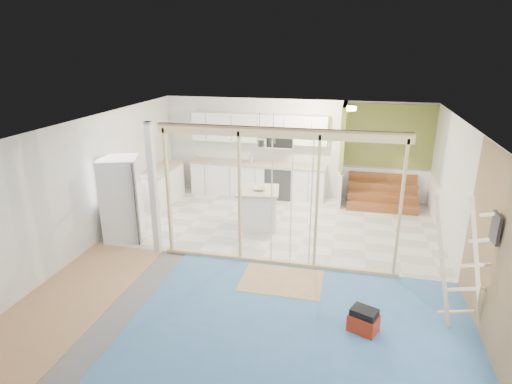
% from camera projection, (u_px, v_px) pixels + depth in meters
% --- Properties ---
extents(room, '(7.01, 8.01, 2.61)m').
position_uv_depth(room, '(261.00, 198.00, 7.69)').
color(room, slate).
rests_on(room, ground).
extents(floor_overlays, '(7.00, 8.00, 0.03)m').
position_uv_depth(floor_overlays, '(265.00, 261.00, 8.15)').
color(floor_overlays, silver).
rests_on(floor_overlays, room).
extents(stud_frame, '(4.66, 0.14, 2.60)m').
position_uv_depth(stud_frame, '(246.00, 181.00, 7.65)').
color(stud_frame, '#CCB87D').
rests_on(stud_frame, room).
extents(base_cabinets, '(4.45, 2.24, 0.93)m').
position_uv_depth(base_cabinets, '(229.00, 181.00, 11.40)').
color(base_cabinets, white).
rests_on(base_cabinets, room).
extents(upper_cabinets, '(3.60, 0.41, 0.85)m').
position_uv_depth(upper_cabinets, '(261.00, 129.00, 11.21)').
color(upper_cabinets, white).
rests_on(upper_cabinets, room).
extents(green_partition, '(2.25, 1.51, 2.60)m').
position_uv_depth(green_partition, '(371.00, 170.00, 10.74)').
color(green_partition, olive).
rests_on(green_partition, room).
extents(pot_rack, '(0.52, 0.52, 0.72)m').
position_uv_depth(pot_rack, '(266.00, 138.00, 9.27)').
color(pot_rack, black).
rests_on(pot_rack, room).
extents(sheathing_panel, '(0.02, 4.00, 2.60)m').
position_uv_depth(sheathing_panel, '(510.00, 275.00, 5.10)').
color(sheathing_panel, '#A18457').
rests_on(sheathing_panel, room).
extents(electrical_panel, '(0.04, 0.30, 0.40)m').
position_uv_depth(electrical_panel, '(496.00, 228.00, 5.56)').
color(electrical_panel, '#35363A').
rests_on(electrical_panel, room).
extents(ceiling_light, '(0.32, 0.32, 0.08)m').
position_uv_depth(ceiling_light, '(349.00, 108.00, 9.75)').
color(ceiling_light, '#FFEABF').
rests_on(ceiling_light, room).
extents(fridge, '(0.99, 0.95, 1.76)m').
position_uv_depth(fridge, '(122.00, 199.00, 8.89)').
color(fridge, white).
rests_on(fridge, room).
extents(island, '(1.04, 1.04, 0.89)m').
position_uv_depth(island, '(258.00, 208.00, 9.57)').
color(island, white).
rests_on(island, room).
extents(bowl, '(0.32, 0.32, 0.07)m').
position_uv_depth(bowl, '(260.00, 189.00, 9.38)').
color(bowl, beige).
rests_on(bowl, island).
extents(soap_bottle_a, '(0.15, 0.15, 0.28)m').
position_uv_depth(soap_bottle_a, '(251.00, 157.00, 11.40)').
color(soap_bottle_a, '#9DA1AF').
rests_on(soap_bottle_a, base_cabinets).
extents(soap_bottle_b, '(0.12, 0.12, 0.21)m').
position_uv_depth(soap_bottle_b, '(318.00, 162.00, 11.08)').
color(soap_bottle_b, silver).
rests_on(soap_bottle_b, base_cabinets).
extents(toolbox, '(0.48, 0.43, 0.37)m').
position_uv_depth(toolbox, '(363.00, 321.00, 6.09)').
color(toolbox, '#A1270E').
rests_on(toolbox, room).
extents(ladder, '(1.09, 0.06, 2.02)m').
position_uv_depth(ladder, '(464.00, 265.00, 5.88)').
color(ladder, beige).
rests_on(ladder, room).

